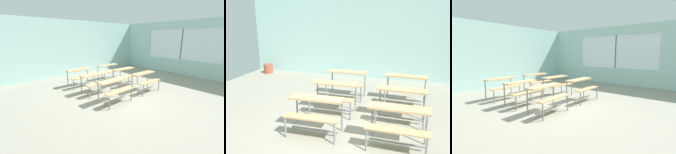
# 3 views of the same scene
# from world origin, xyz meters

# --- Properties ---
(ground) EXTENTS (10.00, 9.00, 0.05)m
(ground) POSITION_xyz_m (0.00, 0.00, -0.03)
(ground) COLOR gray
(wall_back) EXTENTS (10.00, 0.12, 3.00)m
(wall_back) POSITION_xyz_m (0.00, 4.50, 1.50)
(wall_back) COLOR #A8D1CC
(wall_back) RESTS_ON ground
(desk_bench_r0c0) EXTENTS (1.12, 0.63, 0.74)m
(desk_bench_r0c0) POSITION_xyz_m (-0.55, -0.03, 0.56)
(desk_bench_r0c0) COLOR tan
(desk_bench_r0c0) RESTS_ON ground
(desk_bench_r0c1) EXTENTS (1.10, 0.60, 0.74)m
(desk_bench_r0c1) POSITION_xyz_m (1.07, -0.04, 0.56)
(desk_bench_r0c1) COLOR tan
(desk_bench_r0c1) RESTS_ON ground
(desk_bench_r1c0) EXTENTS (1.12, 0.62, 0.74)m
(desk_bench_r1c0) POSITION_xyz_m (-0.53, 1.07, 0.56)
(desk_bench_r1c0) COLOR tan
(desk_bench_r1c0) RESTS_ON ground
(desk_bench_r1c1) EXTENTS (1.11, 0.62, 0.74)m
(desk_bench_r1c1) POSITION_xyz_m (1.05, 1.06, 0.56)
(desk_bench_r1c1) COLOR tan
(desk_bench_r1c1) RESTS_ON ground
(desk_bench_r2c0) EXTENTS (1.10, 0.59, 0.74)m
(desk_bench_r2c0) POSITION_xyz_m (-0.54, 2.23, 0.56)
(desk_bench_r2c0) COLOR tan
(desk_bench_r2c0) RESTS_ON ground
(desk_bench_r2c1) EXTENTS (1.12, 0.62, 0.74)m
(desk_bench_r2c1) POSITION_xyz_m (1.10, 2.26, 0.56)
(desk_bench_r2c1) COLOR tan
(desk_bench_r2c1) RESTS_ON ground
(trash_bin) EXTENTS (0.35, 0.35, 0.37)m
(trash_bin) POSITION_xyz_m (-4.27, 3.94, 0.19)
(trash_bin) COLOR #9E4C38
(trash_bin) RESTS_ON ground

